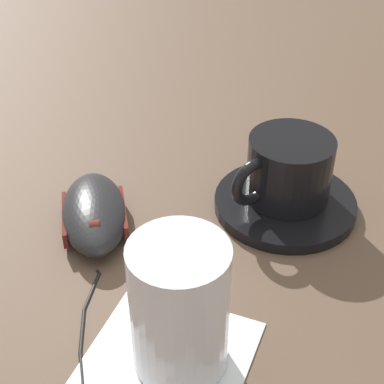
{
  "coord_description": "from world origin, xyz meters",
  "views": [
    {
      "loc": [
        -0.24,
        -0.33,
        0.35
      ],
      "look_at": [
        0.05,
        0.0,
        0.03
      ],
      "focal_mm": 55.0,
      "sensor_mm": 36.0,
      "label": 1
    }
  ],
  "objects": [
    {
      "name": "ground_plane",
      "position": [
        0.0,
        0.0,
        0.0
      ],
      "size": [
        3.0,
        3.0,
        0.0
      ],
      "primitive_type": "plane",
      "color": "brown"
    },
    {
      "name": "saucer",
      "position": [
        0.13,
        -0.05,
        0.01
      ],
      "size": [
        0.14,
        0.14,
        0.01
      ],
      "primitive_type": "cylinder",
      "color": "black",
      "rests_on": "ground"
    },
    {
      "name": "coffee_cup",
      "position": [
        0.13,
        -0.04,
        0.04
      ],
      "size": [
        0.11,
        0.08,
        0.06
      ],
      "color": "black",
      "rests_on": "saucer"
    },
    {
      "name": "computer_mouse",
      "position": [
        -0.03,
        0.05,
        0.02
      ],
      "size": [
        0.11,
        0.13,
        0.03
      ],
      "color": "black",
      "rests_on": "ground"
    },
    {
      "name": "napkin_under_glass",
      "position": [
        -0.07,
        -0.11,
        0.0
      ],
      "size": [
        0.16,
        0.16,
        0.0
      ],
      "primitive_type": "cube",
      "rotation": [
        0.0,
        0.0,
        0.48
      ],
      "color": "white",
      "rests_on": "ground"
    },
    {
      "name": "drinking_glass",
      "position": [
        -0.07,
        -0.12,
        0.06
      ],
      "size": [
        0.07,
        0.07,
        0.11
      ],
      "primitive_type": "cylinder",
      "color": "silver",
      "rests_on": "napkin_under_glass"
    }
  ]
}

